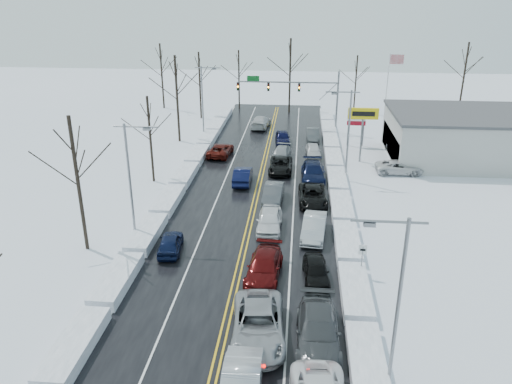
# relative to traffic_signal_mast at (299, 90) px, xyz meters

# --- Properties ---
(ground) EXTENTS (160.00, 160.00, 0.00)m
(ground) POSITION_rel_traffic_signal_mast_xyz_m (-3.45, -27.99, -5.48)
(ground) COLOR silver
(ground) RESTS_ON ground
(road_surface) EXTENTS (14.00, 84.00, 0.01)m
(road_surface) POSITION_rel_traffic_signal_mast_xyz_m (-3.45, -25.99, -5.47)
(road_surface) COLOR black
(road_surface) RESTS_ON ground
(snow_bank_left) EXTENTS (1.78, 72.00, 0.77)m
(snow_bank_left) POSITION_rel_traffic_signal_mast_xyz_m (-11.05, -25.99, -5.48)
(snow_bank_left) COLOR white
(snow_bank_left) RESTS_ON ground
(snow_bank_right) EXTENTS (1.78, 72.00, 0.77)m
(snow_bank_right) POSITION_rel_traffic_signal_mast_xyz_m (4.15, -25.99, -5.48)
(snow_bank_right) COLOR white
(snow_bank_right) RESTS_ON ground
(traffic_signal_mast) EXTENTS (13.28, 0.39, 8.00)m
(traffic_signal_mast) POSITION_rel_traffic_signal_mast_xyz_m (0.00, 0.00, 0.00)
(traffic_signal_mast) COLOR slate
(traffic_signal_mast) RESTS_ON ground
(tires_plus_sign) EXTENTS (3.20, 0.34, 6.00)m
(tires_plus_sign) POSITION_rel_traffic_signal_mast_xyz_m (7.05, -12.00, -0.49)
(tires_plus_sign) COLOR slate
(tires_plus_sign) RESTS_ON ground
(used_vehicles_sign) EXTENTS (2.20, 0.22, 4.65)m
(used_vehicles_sign) POSITION_rel_traffic_signal_mast_xyz_m (7.05, -5.99, -2.16)
(used_vehicles_sign) COLOR slate
(used_vehicles_sign) RESTS_ON ground
(speed_limit_sign) EXTENTS (0.55, 0.09, 2.35)m
(speed_limit_sign) POSITION_rel_traffic_signal_mast_xyz_m (4.75, -35.99, -3.84)
(speed_limit_sign) COLOR slate
(speed_limit_sign) RESTS_ON ground
(flagpole) EXTENTS (1.87, 1.20, 10.00)m
(flagpole) POSITION_rel_traffic_signal_mast_xyz_m (11.72, 2.01, 0.45)
(flagpole) COLOR silver
(flagpole) RESTS_ON ground
(dealership_building) EXTENTS (20.40, 12.40, 5.30)m
(dealership_building) POSITION_rel_traffic_signal_mast_xyz_m (20.53, -9.99, -2.82)
(dealership_building) COLOR #AAAAA5
(dealership_building) RESTS_ON ground
(streetlight_se) EXTENTS (3.20, 0.25, 9.00)m
(streetlight_se) POSITION_rel_traffic_signal_mast_xyz_m (4.85, -45.99, -0.17)
(streetlight_se) COLOR slate
(streetlight_se) RESTS_ON ground
(streetlight_ne) EXTENTS (3.20, 0.25, 9.00)m
(streetlight_ne) POSITION_rel_traffic_signal_mast_xyz_m (4.85, -17.99, -0.17)
(streetlight_ne) COLOR slate
(streetlight_ne) RESTS_ON ground
(streetlight_sw) EXTENTS (3.20, 0.25, 9.00)m
(streetlight_sw) POSITION_rel_traffic_signal_mast_xyz_m (-11.74, -31.99, -0.17)
(streetlight_sw) COLOR slate
(streetlight_sw) RESTS_ON ground
(streetlight_nw) EXTENTS (3.20, 0.25, 9.00)m
(streetlight_nw) POSITION_rel_traffic_signal_mast_xyz_m (-11.74, -3.99, -0.17)
(streetlight_nw) COLOR slate
(streetlight_nw) RESTS_ON ground
(tree_left_b) EXTENTS (4.00, 4.00, 10.00)m
(tree_left_b) POSITION_rel_traffic_signal_mast_xyz_m (-14.95, -33.99, 1.51)
(tree_left_b) COLOR #2D231C
(tree_left_b) RESTS_ON ground
(tree_left_c) EXTENTS (3.40, 3.40, 8.50)m
(tree_left_c) POSITION_rel_traffic_signal_mast_xyz_m (-13.95, -19.99, 0.46)
(tree_left_c) COLOR #2D231C
(tree_left_c) RESTS_ON ground
(tree_left_d) EXTENTS (4.20, 4.20, 10.50)m
(tree_left_d) POSITION_rel_traffic_signal_mast_xyz_m (-14.65, -5.99, 1.86)
(tree_left_d) COLOR #2D231C
(tree_left_d) RESTS_ON ground
(tree_left_e) EXTENTS (3.80, 3.80, 9.50)m
(tree_left_e) POSITION_rel_traffic_signal_mast_xyz_m (-14.25, 6.01, 1.16)
(tree_left_e) COLOR #2D231C
(tree_left_e) RESTS_ON ground
(tree_far_a) EXTENTS (4.00, 4.00, 10.00)m
(tree_far_a) POSITION_rel_traffic_signal_mast_xyz_m (-21.45, 12.01, 1.51)
(tree_far_a) COLOR #2D231C
(tree_far_a) RESTS_ON ground
(tree_far_b) EXTENTS (3.60, 3.60, 9.00)m
(tree_far_b) POSITION_rel_traffic_signal_mast_xyz_m (-9.45, 13.01, 0.81)
(tree_far_b) COLOR #2D231C
(tree_far_b) RESTS_ON ground
(tree_far_c) EXTENTS (4.40, 4.40, 11.00)m
(tree_far_c) POSITION_rel_traffic_signal_mast_xyz_m (-1.45, 11.01, 2.21)
(tree_far_c) COLOR #2D231C
(tree_far_c) RESTS_ON ground
(tree_far_d) EXTENTS (3.40, 3.40, 8.50)m
(tree_far_d) POSITION_rel_traffic_signal_mast_xyz_m (8.55, 12.51, 0.46)
(tree_far_d) COLOR #2D231C
(tree_far_d) RESTS_ON ground
(tree_far_e) EXTENTS (4.20, 4.20, 10.50)m
(tree_far_e) POSITION_rel_traffic_signal_mast_xyz_m (24.55, 13.01, 1.86)
(tree_far_e) COLOR #2D231C
(tree_far_e) RESTS_ON ground
(queued_car_2) EXTENTS (3.35, 6.37, 1.71)m
(queued_car_2) POSITION_rel_traffic_signal_mast_xyz_m (-1.50, -42.90, -5.48)
(queued_car_2) COLOR #96999D
(queued_car_2) RESTS_ON ground
(queued_car_3) EXTENTS (2.53, 5.42, 1.53)m
(queued_car_3) POSITION_rel_traffic_signal_mast_xyz_m (-1.65, -36.69, -5.48)
(queued_car_3) COLOR #480909
(queued_car_3) RESTS_ON ground
(queued_car_4) EXTENTS (1.94, 4.77, 1.62)m
(queued_car_4) POSITION_rel_traffic_signal_mast_xyz_m (-1.77, -29.64, -5.48)
(queued_car_4) COLOR white
(queued_car_4) RESTS_ON ground
(queued_car_5) EXTENTS (1.86, 4.75, 1.54)m
(queued_car_5) POSITION_rel_traffic_signal_mast_xyz_m (-1.81, -24.00, -5.48)
(queued_car_5) COLOR #46484C
(queued_car_5) RESTS_ON ground
(queued_car_6) EXTENTS (2.37, 5.11, 1.42)m
(queued_car_6) POSITION_rel_traffic_signal_mast_xyz_m (-1.52, -16.03, -5.48)
(queued_car_6) COLOR black
(queued_car_6) RESTS_ON ground
(queued_car_7) EXTENTS (2.42, 4.79, 1.33)m
(queued_car_7) POSITION_rel_traffic_signal_mast_xyz_m (-1.65, -12.00, -5.48)
(queued_car_7) COLOR #929599
(queued_car_7) RESTS_ON ground
(queued_car_8) EXTENTS (2.14, 4.48, 1.48)m
(queued_car_8) POSITION_rel_traffic_signal_mast_xyz_m (-1.74, -5.73, -5.48)
(queued_car_8) COLOR black
(queued_car_8) RESTS_ON ground
(queued_car_11) EXTENTS (2.37, 5.82, 1.69)m
(queued_car_11) POSITION_rel_traffic_signal_mast_xyz_m (1.74, -43.08, -5.48)
(queued_car_11) COLOR #3C3E41
(queued_car_11) RESTS_ON ground
(queued_car_12) EXTENTS (1.92, 4.14, 1.37)m
(queued_car_12) POSITION_rel_traffic_signal_mast_xyz_m (1.75, -36.69, -5.48)
(queued_car_12) COLOR black
(queued_car_12) RESTS_ON ground
(queued_car_13) EXTENTS (2.15, 5.02, 1.61)m
(queued_car_13) POSITION_rel_traffic_signal_mast_xyz_m (1.72, -30.53, -5.48)
(queued_car_13) COLOR #AFB2B7
(queued_car_13) RESTS_ON ground
(queued_car_14) EXTENTS (2.66, 5.41, 1.48)m
(queued_car_14) POSITION_rel_traffic_signal_mast_xyz_m (1.72, -24.07, -5.48)
(queued_car_14) COLOR black
(queued_car_14) RESTS_ON ground
(queued_car_15) EXTENTS (2.43, 5.74, 1.65)m
(queued_car_15) POSITION_rel_traffic_signal_mast_xyz_m (1.81, -18.27, -5.48)
(queued_car_15) COLOR black
(queued_car_15) RESTS_ON ground
(queued_car_16) EXTENTS (1.86, 4.16, 1.39)m
(queued_car_16) POSITION_rel_traffic_signal_mast_xyz_m (1.95, -10.65, -5.48)
(queued_car_16) COLOR silver
(queued_car_16) RESTS_ON ground
(queued_car_17) EXTENTS (1.63, 4.46, 1.46)m
(queued_car_17) POSITION_rel_traffic_signal_mast_xyz_m (1.99, -4.13, -5.48)
(queued_car_17) COLOR #434648
(queued_car_17) RESTS_ON ground
(oncoming_car_0) EXTENTS (1.73, 4.73, 1.55)m
(oncoming_car_0) POSITION_rel_traffic_signal_mast_xyz_m (-5.08, -19.63, -5.48)
(oncoming_car_0) COLOR black
(oncoming_car_0) RESTS_ON ground
(oncoming_car_1) EXTENTS (2.78, 5.19, 1.39)m
(oncoming_car_1) POSITION_rel_traffic_signal_mast_xyz_m (-8.61, -11.34, -5.48)
(oncoming_car_1) COLOR #4B0F0A
(oncoming_car_1) RESTS_ON ground
(oncoming_car_2) EXTENTS (2.77, 5.67, 1.59)m
(oncoming_car_2) POSITION_rel_traffic_signal_mast_xyz_m (-5.07, 1.51, -5.48)
(oncoming_car_2) COLOR silver
(oncoming_car_2) RESTS_ON ground
(oncoming_car_3) EXTENTS (2.04, 4.13, 1.36)m
(oncoming_car_3) POSITION_rel_traffic_signal_mast_xyz_m (-8.71, -33.84, -5.48)
(oncoming_car_3) COLOR black
(oncoming_car_3) RESTS_ON ground
(parked_car_0) EXTENTS (4.95, 2.37, 1.36)m
(parked_car_0) POSITION_rel_traffic_signal_mast_xyz_m (10.72, -15.50, -5.48)
(parked_car_0) COLOR silver
(parked_car_0) RESTS_ON ground
(parked_car_1) EXTENTS (2.63, 5.26, 1.47)m
(parked_car_1) POSITION_rel_traffic_signal_mast_xyz_m (13.40, -11.74, -5.48)
(parked_car_1) COLOR black
(parked_car_1) RESTS_ON ground
(parked_car_2) EXTENTS (2.65, 5.17, 1.69)m
(parked_car_2) POSITION_rel_traffic_signal_mast_xyz_m (11.67, -6.29, -5.48)
(parked_car_2) COLOR black
(parked_car_2) RESTS_ON ground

